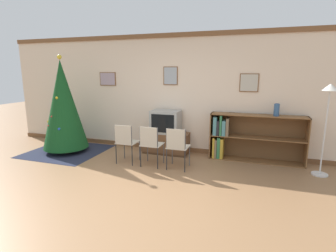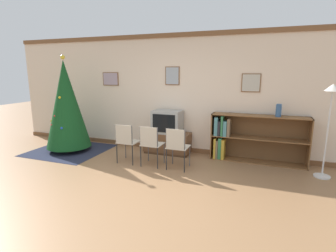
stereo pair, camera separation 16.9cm
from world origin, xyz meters
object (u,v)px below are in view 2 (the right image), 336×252
Objects in this scene: tv_console at (167,143)px; folding_chair_right at (177,146)px; standing_lamp at (331,107)px; folding_chair_center at (151,143)px; television at (167,122)px; vase at (279,110)px; bookshelf at (243,138)px; folding_chair_left at (126,141)px; christmas_tree at (66,104)px.

tv_console is 1.27× the size of folding_chair_right.
folding_chair_center is at bearing -169.70° from standing_lamp.
tv_console is 1.63× the size of television.
vase is at bearing 153.66° from standing_lamp.
bookshelf reaches higher than folding_chair_center.
bookshelf is at bearing 24.30° from folding_chair_left.
folding_chair_right is 3.28× the size of vase.
vase is at bearing 28.40° from folding_chair_right.
television is 0.34× the size of bookshelf.
tv_console is 1.27× the size of folding_chair_left.
standing_lamp is at bearing 10.30° from folding_chair_center.
vase is 0.15× the size of standing_lamp.
folding_chair_center is (2.27, -0.30, -0.64)m from christmas_tree.
bookshelf is at bearing 10.16° from christmas_tree.
christmas_tree is 5.39m from standing_lamp.
folding_chair_center is 0.49× the size of standing_lamp.
standing_lamp reaches higher than folding_chair_left.
folding_chair_right is at bearing 0.00° from folding_chair_left.
tv_console is 2.48m from vase.
tv_console is 1.27× the size of folding_chair_center.
folding_chair_left is at bearing 180.00° from folding_chair_center.
folding_chair_center is at bearing -149.13° from bookshelf.
christmas_tree is 2.70× the size of folding_chair_center.
vase reaches higher than tv_console.
folding_chair_center is at bearing -90.00° from tv_console.
christmas_tree is at bearing 172.54° from folding_chair_center.
christmas_tree is 2.70× the size of folding_chair_right.
vase is (2.86, 0.96, 0.64)m from folding_chair_left.
christmas_tree is 2.38m from television.
christmas_tree is 2.90m from folding_chair_right.
folding_chair_left is at bearing -9.77° from christmas_tree.
standing_lamp is (0.79, -0.39, 0.16)m from vase.
bookshelf is at bearing 30.87° from folding_chair_center.
folding_chair_left is (1.72, -0.30, -0.64)m from christmas_tree.
folding_chair_right is 0.49× the size of standing_lamp.
television is at bearing -177.36° from bookshelf.
television is (2.27, 0.63, -0.37)m from christmas_tree.
television is 2.57× the size of vase.
tv_console is 0.63× the size of standing_lamp.
standing_lamp is (1.43, -0.44, 0.79)m from bookshelf.
television is 0.78× the size of folding_chair_left.
bookshelf is at bearing 41.47° from folding_chair_right.
christmas_tree is at bearing -171.79° from vase.
tv_console is 4.18× the size of vase.
television is (-0.00, -0.00, 0.50)m from tv_console.
christmas_tree is at bearing 170.23° from folding_chair_left.
christmas_tree is 1.34× the size of standing_lamp.
tv_console is 0.50m from television.
folding_chair_right is at bearing -167.58° from standing_lamp.
television is at bearing 15.53° from christmas_tree.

